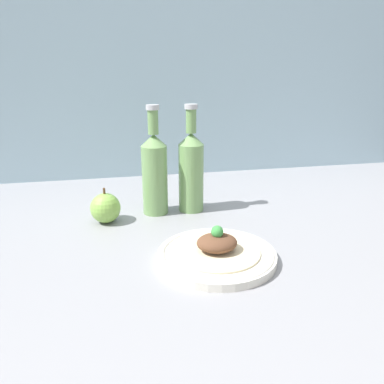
{
  "coord_description": "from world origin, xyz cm",
  "views": [
    {
      "loc": [
        -17.68,
        -75.94,
        35.92
      ],
      "look_at": [
        -1.26,
        1.84,
        9.71
      ],
      "focal_mm": 35.0,
      "sensor_mm": 36.0,
      "label": 1
    }
  ],
  "objects_px": {
    "cider_bottle_left": "(155,172)",
    "cider_bottle_right": "(191,170)",
    "plate": "(217,255)",
    "plated_food": "(217,245)",
    "apple": "(105,208)"
  },
  "relations": [
    {
      "from": "cider_bottle_left",
      "to": "cider_bottle_right",
      "type": "relative_size",
      "value": 1.0
    },
    {
      "from": "plate",
      "to": "cider_bottle_right",
      "type": "bearing_deg",
      "value": 88.52
    },
    {
      "from": "plated_food",
      "to": "cider_bottle_right",
      "type": "bearing_deg",
      "value": 88.52
    },
    {
      "from": "cider_bottle_left",
      "to": "plate",
      "type": "bearing_deg",
      "value": -72.7
    },
    {
      "from": "cider_bottle_left",
      "to": "apple",
      "type": "height_order",
      "value": "cider_bottle_left"
    },
    {
      "from": "plate",
      "to": "cider_bottle_left",
      "type": "height_order",
      "value": "cider_bottle_left"
    },
    {
      "from": "cider_bottle_right",
      "to": "plated_food",
      "type": "bearing_deg",
      "value": -91.48
    },
    {
      "from": "plated_food",
      "to": "cider_bottle_right",
      "type": "relative_size",
      "value": 0.61
    },
    {
      "from": "plate",
      "to": "plated_food",
      "type": "height_order",
      "value": "plated_food"
    },
    {
      "from": "cider_bottle_left",
      "to": "apple",
      "type": "xyz_separation_m",
      "value": [
        -0.13,
        -0.04,
        -0.07
      ]
    },
    {
      "from": "plate",
      "to": "cider_bottle_right",
      "type": "relative_size",
      "value": 0.84
    },
    {
      "from": "plate",
      "to": "apple",
      "type": "relative_size",
      "value": 2.67
    },
    {
      "from": "plated_food",
      "to": "apple",
      "type": "distance_m",
      "value": 0.32
    },
    {
      "from": "cider_bottle_left",
      "to": "plated_food",
      "type": "bearing_deg",
      "value": -72.7
    },
    {
      "from": "plate",
      "to": "plated_food",
      "type": "bearing_deg",
      "value": 180.0
    }
  ]
}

